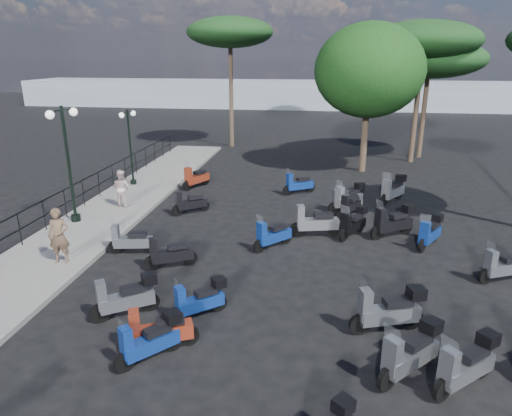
# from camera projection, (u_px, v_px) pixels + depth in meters

# --- Properties ---
(ground) EXTENTS (120.00, 120.00, 0.00)m
(ground) POSITION_uv_depth(u_px,v_px,m) (254.00, 275.00, 13.20)
(ground) COLOR black
(ground) RESTS_ON ground
(sidewalk) EXTENTS (3.00, 30.00, 0.15)m
(sidewalk) POSITION_uv_depth(u_px,v_px,m) (93.00, 225.00, 16.89)
(sidewalk) COLOR slate
(sidewalk) RESTS_ON ground
(railing) EXTENTS (0.04, 26.04, 1.10)m
(railing) POSITION_uv_depth(u_px,v_px,m) (54.00, 204.00, 16.62)
(railing) COLOR black
(railing) RESTS_ON sidewalk
(lamp_post_1) EXTENTS (0.66, 1.18, 4.25)m
(lamp_post_1) POSITION_uv_depth(u_px,v_px,m) (68.00, 157.00, 16.31)
(lamp_post_1) COLOR black
(lamp_post_1) RESTS_ON sidewalk
(lamp_post_2) EXTENTS (0.47, 1.01, 3.54)m
(lamp_post_2) POSITION_uv_depth(u_px,v_px,m) (130.00, 142.00, 21.29)
(lamp_post_2) COLOR black
(lamp_post_2) RESTS_ON sidewalk
(woman) EXTENTS (0.68, 0.51, 1.69)m
(woman) POSITION_uv_depth(u_px,v_px,m) (59.00, 236.00, 13.44)
(woman) COLOR brown
(woman) RESTS_ON sidewalk
(pedestrian_far) EXTENTS (0.84, 0.71, 1.52)m
(pedestrian_far) POSITION_uv_depth(u_px,v_px,m) (121.00, 188.00, 18.56)
(pedestrian_far) COLOR beige
(pedestrian_far) RESTS_ON sidewalk
(scooter_1) EXTENTS (1.55, 0.86, 1.32)m
(scooter_1) POSITION_uv_depth(u_px,v_px,m) (158.00, 331.00, 9.74)
(scooter_1) COLOR black
(scooter_1) RESTS_ON ground
(scooter_2) EXTENTS (1.15, 1.25, 1.23)m
(scooter_2) POSITION_uv_depth(u_px,v_px,m) (150.00, 341.00, 9.41)
(scooter_2) COLOR black
(scooter_2) RESTS_ON ground
(scooter_3) EXTENTS (1.55, 0.55, 1.24)m
(scooter_3) POSITION_uv_depth(u_px,v_px,m) (130.00, 241.00, 14.53)
(scooter_3) COLOR black
(scooter_3) RESTS_ON ground
(scooter_4) EXTENTS (1.31, 1.04, 1.25)m
(scooter_4) POSITION_uv_depth(u_px,v_px,m) (190.00, 203.00, 18.18)
(scooter_4) COLOR black
(scooter_4) RESTS_ON ground
(scooter_5) EXTENTS (0.97, 1.58, 1.38)m
(scooter_5) POSITION_uv_depth(u_px,v_px,m) (196.00, 178.00, 21.71)
(scooter_5) COLOR black
(scooter_5) RESTS_ON ground
(scooter_7) EXTENTS (1.46, 1.10, 1.34)m
(scooter_7) POSITION_uv_depth(u_px,v_px,m) (126.00, 298.00, 11.00)
(scooter_7) COLOR black
(scooter_7) RESTS_ON ground
(scooter_8) EXTENTS (1.24, 1.08, 1.20)m
(scooter_8) POSITION_uv_depth(u_px,v_px,m) (199.00, 300.00, 10.99)
(scooter_8) COLOR black
(scooter_8) RESTS_ON ground
(scooter_9) EXTENTS (1.46, 0.89, 1.27)m
(scooter_9) POSITION_uv_depth(u_px,v_px,m) (169.00, 254.00, 13.54)
(scooter_9) COLOR black
(scooter_9) RESTS_ON ground
(scooter_10) EXTENTS (1.17, 1.25, 1.29)m
(scooter_10) POSITION_uv_depth(u_px,v_px,m) (272.00, 236.00, 14.91)
(scooter_10) COLOR black
(scooter_10) RESTS_ON ground
(scooter_11) EXTENTS (1.43, 0.97, 1.29)m
(scooter_11) POSITION_uv_depth(u_px,v_px,m) (298.00, 184.00, 20.76)
(scooter_11) COLOR black
(scooter_11) RESTS_ON ground
(scooter_14) EXTENTS (1.74, 0.83, 1.43)m
(scooter_14) POSITION_uv_depth(u_px,v_px,m) (388.00, 311.00, 10.37)
(scooter_14) COLOR black
(scooter_14) RESTS_ON ground
(scooter_15) EXTENTS (1.81, 0.74, 1.46)m
(scooter_15) POSITION_uv_depth(u_px,v_px,m) (315.00, 223.00, 15.89)
(scooter_15) COLOR black
(scooter_15) RESTS_ON ground
(scooter_16) EXTENTS (0.89, 1.34, 1.20)m
(scooter_16) POSITION_uv_depth(u_px,v_px,m) (350.00, 206.00, 17.96)
(scooter_16) COLOR black
(scooter_16) RESTS_ON ground
(scooter_17) EXTENTS (1.47, 0.70, 1.21)m
(scooter_17) POSITION_uv_depth(u_px,v_px,m) (346.00, 202.00, 18.40)
(scooter_17) COLOR black
(scooter_17) RESTS_ON ground
(scooter_18) EXTENTS (1.37, 1.35, 1.40)m
(scooter_18) POSITION_uv_depth(u_px,v_px,m) (410.00, 354.00, 8.90)
(scooter_18) COLOR black
(scooter_18) RESTS_ON ground
(scooter_19) EXTENTS (1.39, 1.22, 1.35)m
(scooter_19) POSITION_uv_depth(u_px,v_px,m) (466.00, 366.00, 8.59)
(scooter_19) COLOR black
(scooter_19) RESTS_ON ground
(scooter_20) EXTENTS (1.59, 1.13, 1.43)m
(scooter_20) POSITION_uv_depth(u_px,v_px,m) (393.00, 222.00, 15.85)
(scooter_20) COLOR black
(scooter_20) RESTS_ON ground
(scooter_21) EXTENTS (1.02, 1.43, 1.29)m
(scooter_21) POSITION_uv_depth(u_px,v_px,m) (353.00, 224.00, 15.86)
(scooter_21) COLOR black
(scooter_21) RESTS_ON ground
(scooter_22) EXTENTS (1.31, 1.26, 1.32)m
(scooter_22) POSITION_uv_depth(u_px,v_px,m) (349.00, 197.00, 18.78)
(scooter_22) COLOR black
(scooter_22) RESTS_ON ground
(scooter_26) EXTENTS (1.49, 0.84, 1.26)m
(scooter_26) POSITION_uv_depth(u_px,v_px,m) (505.00, 266.00, 12.73)
(scooter_26) COLOR black
(scooter_26) RESTS_ON ground
(scooter_27) EXTENTS (1.00, 1.44, 1.29)m
(scooter_27) POSITION_uv_depth(u_px,v_px,m) (430.00, 233.00, 15.05)
(scooter_27) COLOR black
(scooter_27) RESTS_ON ground
(scooter_28) EXTENTS (1.21, 1.58, 1.45)m
(scooter_28) POSITION_uv_depth(u_px,v_px,m) (393.00, 190.00, 19.55)
(scooter_28) COLOR black
(scooter_28) RESTS_ON ground
(broadleaf_tree) EXTENTS (5.63, 5.63, 7.68)m
(broadleaf_tree) POSITION_uv_depth(u_px,v_px,m) (369.00, 71.00, 23.31)
(broadleaf_tree) COLOR #38281E
(broadleaf_tree) RESTS_ON ground
(pine_0) EXTENTS (6.35, 6.35, 6.92)m
(pine_0) POSITION_uv_depth(u_px,v_px,m) (430.00, 59.00, 26.53)
(pine_0) COLOR #38281E
(pine_0) RESTS_ON ground
(pine_1) EXTENTS (6.16, 6.16, 7.88)m
(pine_1) POSITION_uv_depth(u_px,v_px,m) (424.00, 41.00, 24.99)
(pine_1) COLOR #38281E
(pine_1) RESTS_ON ground
(pine_2) EXTENTS (5.61, 5.61, 8.40)m
(pine_2) POSITION_uv_depth(u_px,v_px,m) (230.00, 33.00, 29.33)
(pine_2) COLOR #38281E
(pine_2) RESTS_ON ground
(distant_hills) EXTENTS (70.00, 8.00, 3.00)m
(distant_hills) POSITION_uv_depth(u_px,v_px,m) (310.00, 94.00, 54.89)
(distant_hills) COLOR gray
(distant_hills) RESTS_ON ground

